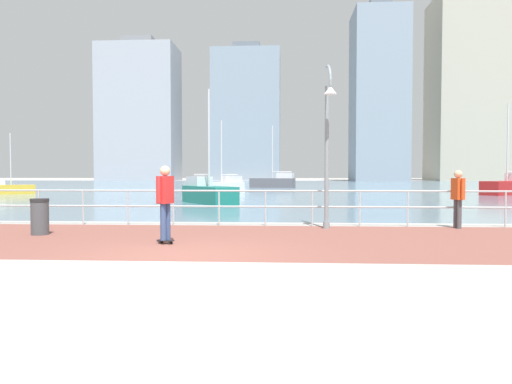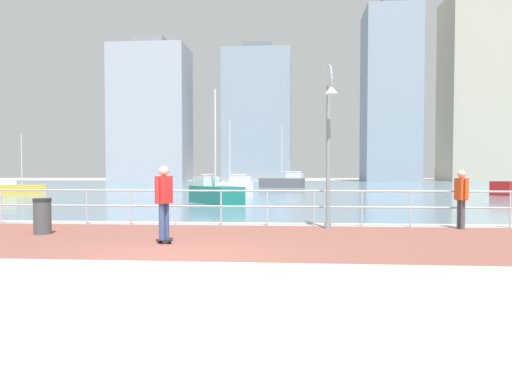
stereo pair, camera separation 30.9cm
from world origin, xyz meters
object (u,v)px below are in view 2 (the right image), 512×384
at_px(trash_bin, 42,216).
at_px(sailboat_navy, 20,188).
at_px(lamppost, 329,138).
at_px(bystander, 461,194).
at_px(sailboat_red, 283,182).
at_px(skateboarder, 164,197).
at_px(sailboat_gray, 214,193).
at_px(sailboat_white, 231,186).

height_order(trash_bin, sailboat_navy, sailboat_navy).
relative_size(lamppost, bystander, 2.78).
xyz_separation_m(trash_bin, sailboat_red, (5.08, 40.92, 0.18)).
bearing_deg(lamppost, sailboat_red, 93.48).
bearing_deg(bystander, trash_bin, -169.36).
bearing_deg(skateboarder, sailboat_navy, 126.43).
bearing_deg(trash_bin, sailboat_navy, 122.07).
xyz_separation_m(bystander, sailboat_gray, (-8.95, 10.90, -0.42)).
distance_m(skateboarder, sailboat_white, 27.86).
height_order(lamppost, sailboat_white, sailboat_white).
relative_size(trash_bin, sailboat_navy, 0.20).
bearing_deg(trash_bin, bystander, 10.64).
xyz_separation_m(skateboarder, trash_bin, (-3.61, 1.40, -0.58)).
distance_m(skateboarder, sailboat_gray, 14.47).
height_order(bystander, sailboat_white, sailboat_white).
bearing_deg(sailboat_white, sailboat_navy, -168.53).
height_order(lamppost, trash_bin, lamppost).
height_order(sailboat_white, sailboat_red, sailboat_red).
relative_size(sailboat_navy, sailboat_red, 0.68).
bearing_deg(trash_bin, sailboat_white, 87.15).
bearing_deg(sailboat_gray, trash_bin, -99.80).
bearing_deg(skateboarder, sailboat_red, 88.02).
bearing_deg(bystander, sailboat_red, 98.96).
bearing_deg(sailboat_red, trash_bin, -97.07).
bearing_deg(sailboat_gray, sailboat_red, 84.21).
distance_m(trash_bin, sailboat_gray, 13.20).
height_order(lamppost, sailboat_gray, sailboat_gray).
xyz_separation_m(bystander, sailboat_navy, (-25.71, 21.05, -0.54)).
distance_m(lamppost, skateboarder, 5.16).
xyz_separation_m(skateboarder, sailboat_red, (1.46, 42.32, -0.40)).
bearing_deg(trash_bin, lamppost, 12.65).
relative_size(lamppost, skateboarder, 2.66).
bearing_deg(lamppost, skateboarder, -141.43).
relative_size(skateboarder, sailboat_white, 0.30).
xyz_separation_m(skateboarder, bystander, (7.59, 3.50, -0.07)).
distance_m(sailboat_gray, sailboat_red, 28.06).
bearing_deg(sailboat_gray, lamppost, -65.26).
bearing_deg(sailboat_navy, sailboat_gray, -31.21).
distance_m(lamppost, bystander, 4.07).
height_order(bystander, trash_bin, bystander).
relative_size(skateboarder, trash_bin, 1.87).
height_order(skateboarder, sailboat_gray, sailboat_gray).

